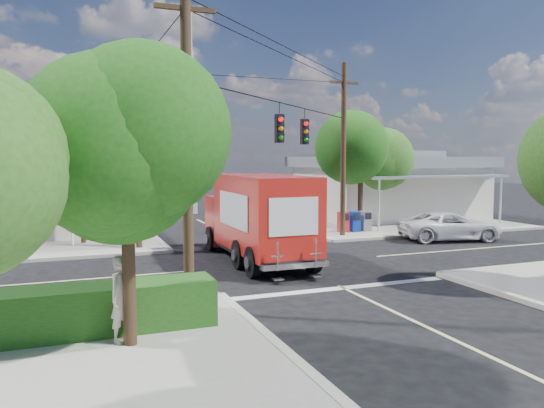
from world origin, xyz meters
TOP-DOWN VIEW (x-y plane):
  - ground at (0.00, 0.00)m, footprint 120.00×120.00m
  - sidewalk_ne at (10.88, 10.88)m, footprint 14.12×14.12m
  - sidewalk_nw at (-10.88, 10.88)m, footprint 14.12×14.12m
  - road_markings at (0.00, -1.47)m, footprint 32.00×32.00m
  - building_ne at (12.50, 11.97)m, footprint 11.80×10.20m
  - radio_tower at (0.50, 20.00)m, footprint 0.80×0.80m
  - tree_sw_front at (-6.99, -7.54)m, footprint 3.88×3.78m
  - tree_ne_front at (7.21, 6.76)m, footprint 4.21×4.14m
  - tree_ne_back at (9.81, 8.96)m, footprint 3.77×3.66m
  - palm_nw_front at (-7.50, 7.50)m, footprint 3.01×3.08m
  - palm_nw_back at (-9.50, 9.00)m, footprint 3.01×3.08m
  - utility_poles at (-1.58, 1.60)m, footprint 12.00×10.68m
  - picket_fence at (-7.80, -5.60)m, footprint 5.94×0.06m
  - hedge_sw at (-8.00, -6.40)m, footprint 6.20×1.20m
  - vending_boxes at (6.50, 6.20)m, footprint 1.90×0.50m
  - delivery_truck at (-1.05, 0.86)m, footprint 2.67×8.13m
  - parked_car at (9.92, 2.52)m, footprint 5.52×3.48m
  - pedestrian at (-7.11, -7.27)m, footprint 0.84×0.79m

SIDE VIEW (x-z plane):
  - ground at x=0.00m, z-range 0.00..0.00m
  - road_markings at x=0.00m, z-range 0.00..0.01m
  - sidewalk_ne at x=10.88m, z-range 0.00..0.14m
  - sidewalk_nw at x=-10.88m, z-range 0.00..0.14m
  - picket_fence at x=-7.80m, z-range 0.18..1.18m
  - hedge_sw at x=-8.00m, z-range 0.14..1.24m
  - vending_boxes at x=6.50m, z-range 0.14..1.24m
  - parked_car at x=9.92m, z-range 0.00..1.42m
  - pedestrian at x=-7.11m, z-range 0.14..2.06m
  - delivery_truck at x=-1.05m, z-range 0.03..3.53m
  - building_ne at x=12.50m, z-range 0.07..4.57m
  - tree_ne_back at x=9.81m, z-range 1.27..7.10m
  - tree_sw_front at x=-6.99m, z-range 1.32..7.35m
  - palm_nw_back at x=-9.50m, z-range 2.08..7.27m
  - utility_poles at x=-1.58m, z-range 0.17..9.17m
  - tree_ne_front at x=7.21m, z-range 1.44..8.09m
  - palm_nw_front at x=-7.50m, z-range 2.25..7.84m
  - radio_tower at x=0.50m, z-range -2.86..14.14m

